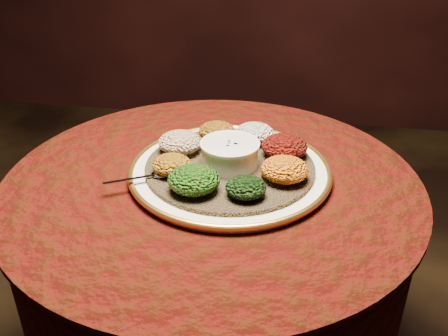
# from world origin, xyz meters

# --- Properties ---
(table) EXTENTS (0.96, 0.96, 0.73)m
(table) POSITION_xyz_m (0.00, 0.00, 0.55)
(table) COLOR black
(table) RESTS_ON ground
(platter) EXTENTS (0.53, 0.53, 0.02)m
(platter) POSITION_xyz_m (0.04, 0.02, 0.75)
(platter) COLOR white
(platter) RESTS_ON table
(injera) EXTENTS (0.49, 0.49, 0.01)m
(injera) POSITION_xyz_m (0.04, 0.02, 0.76)
(injera) COLOR brown
(injera) RESTS_ON platter
(stew_bowl) EXTENTS (0.13, 0.13, 0.06)m
(stew_bowl) POSITION_xyz_m (0.04, 0.02, 0.79)
(stew_bowl) COLOR silver
(stew_bowl) RESTS_ON injera
(spoon) EXTENTS (0.13, 0.08, 0.01)m
(spoon) POSITION_xyz_m (-0.12, -0.06, 0.77)
(spoon) COLOR silver
(spoon) RESTS_ON injera
(portion_ayib) EXTENTS (0.10, 0.09, 0.05)m
(portion_ayib) POSITION_xyz_m (0.08, 0.15, 0.79)
(portion_ayib) COLOR white
(portion_ayib) RESTS_ON injera
(portion_kitfo) EXTENTS (0.11, 0.10, 0.05)m
(portion_kitfo) POSITION_xyz_m (0.16, 0.08, 0.79)
(portion_kitfo) COLOR black
(portion_kitfo) RESTS_ON injera
(portion_tikil) EXTENTS (0.10, 0.10, 0.05)m
(portion_tikil) POSITION_xyz_m (0.17, -0.03, 0.79)
(portion_tikil) COLOR #A56C0D
(portion_tikil) RESTS_ON injera
(portion_gomen) EXTENTS (0.09, 0.08, 0.04)m
(portion_gomen) POSITION_xyz_m (0.09, -0.10, 0.78)
(portion_gomen) COLOR black
(portion_gomen) RESTS_ON injera
(portion_mixveg) EXTENTS (0.11, 0.10, 0.05)m
(portion_mixveg) POSITION_xyz_m (-0.02, -0.10, 0.79)
(portion_mixveg) COLOR #A6340A
(portion_mixveg) RESTS_ON injera
(portion_kik) EXTENTS (0.09, 0.08, 0.04)m
(portion_kik) POSITION_xyz_m (-0.08, -0.04, 0.78)
(portion_kik) COLOR #9E5C0D
(portion_kik) RESTS_ON injera
(portion_timatim) EXTENTS (0.10, 0.10, 0.05)m
(portion_timatim) POSITION_xyz_m (-0.09, 0.06, 0.79)
(portion_timatim) COLOR maroon
(portion_timatim) RESTS_ON injera
(portion_shiro) EXTENTS (0.09, 0.09, 0.04)m
(portion_shiro) POSITION_xyz_m (-0.01, 0.14, 0.78)
(portion_shiro) COLOR #944D11
(portion_shiro) RESTS_ON injera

